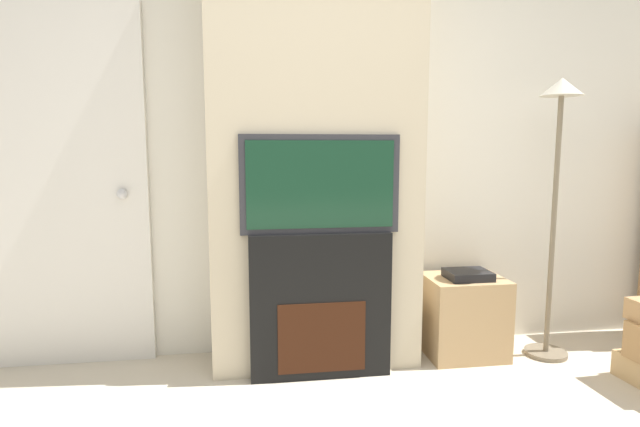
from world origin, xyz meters
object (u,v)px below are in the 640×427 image
Objects in this scene: fireplace at (320,305)px; floor_lamp at (557,160)px; television at (320,184)px; media_stand at (464,315)px.

floor_lamp reaches higher than fireplace.
fireplace is 0.66m from television.
fireplace is at bearing -170.85° from media_stand.
floor_lamp reaches higher than media_stand.
floor_lamp is at bearing 2.64° from fireplace.
fireplace is 1.50× the size of media_stand.
television is (0.00, -0.00, 0.66)m from fireplace.
floor_lamp is at bearing 2.72° from television.
fireplace is 0.49× the size of floor_lamp.
floor_lamp is (1.39, 0.07, 0.12)m from television.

